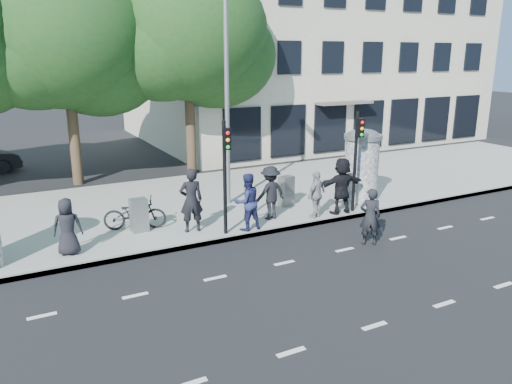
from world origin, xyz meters
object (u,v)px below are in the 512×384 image
ped_a (67,227)px  cabinet_right (286,191)px  ped_b (191,200)px  cabinet_left (139,215)px  traffic_pole_far (357,152)px  street_lamp (227,72)px  man_road (370,217)px  ped_d (270,193)px  bicycle (135,214)px  ped_c (247,202)px  ped_f (342,186)px  traffic_pole_near (225,166)px  ped_e (316,194)px  ad_column_right (362,164)px

ped_a → cabinet_right: (7.51, 1.16, -0.25)m
ped_b → cabinet_right: 4.08m
cabinet_left → traffic_pole_far: bearing=-15.9°
street_lamp → cabinet_left: bearing=-158.8°
cabinet_left → man_road: bearing=-37.9°
ped_d → cabinet_right: ped_d is taller
ped_b → man_road: size_ratio=1.16×
ped_d → traffic_pole_far: bearing=159.2°
traffic_pole_far → cabinet_right: 2.85m
ped_a → bicycle: 2.42m
ped_c → ped_f: size_ratio=0.92×
traffic_pole_near → ped_c: size_ratio=1.92×
ped_e → ped_d: bearing=-45.5°
street_lamp → man_road: 6.86m
traffic_pole_far → cabinet_left: bearing=168.6°
traffic_pole_near → cabinet_left: (-2.25, 1.42, -1.56)m
cabinet_left → ped_d: bearing=-15.2°
ped_c → cabinet_right: 2.90m
ped_f → cabinet_left: size_ratio=1.86×
ad_column_right → bicycle: bearing=174.4°
ped_b → ped_c: size_ratio=1.11×
man_road → cabinet_left: (-5.74, 3.78, -0.18)m
ped_f → cabinet_right: bearing=-50.5°
traffic_pole_far → bicycle: size_ratio=1.80×
traffic_pole_near → ped_f: traffic_pole_near is taller
ped_d → ped_e: size_ratio=1.12×
ped_c → cabinet_left: ped_c is taller
ped_b → ped_e: 4.15m
ped_f → traffic_pole_near: bearing=4.3°
street_lamp → cabinet_right: (1.70, -1.15, -4.12)m
traffic_pole_near → bicycle: (-2.31, 1.71, -1.59)m
cabinet_right → man_road: bearing=-98.8°
traffic_pole_far → ped_f: bearing=173.7°
ped_e → street_lamp: bearing=-78.9°
ad_column_right → ped_c: bearing=-170.5°
ped_c → cabinet_right: size_ratio=1.68×
ped_f → cabinet_right: (-1.18, 1.63, -0.43)m
ped_e → man_road: 2.43m
ped_a → traffic_pole_far: bearing=-169.8°
ped_d → bicycle: ped_d is taller
ad_column_right → ped_b: 6.64m
street_lamp → ped_f: bearing=-44.0°
bicycle → ped_e: bearing=-87.7°
ped_a → ped_f: size_ratio=0.82×
ped_b → traffic_pole_near: bearing=146.1°
ad_column_right → traffic_pole_far: size_ratio=0.78×
cabinet_left → ped_e: bearing=-18.4°
ped_b → ped_d: ped_b is taller
ped_d → ped_a: bearing=-7.3°
traffic_pole_near → cabinet_right: (3.10, 1.69, -1.55)m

